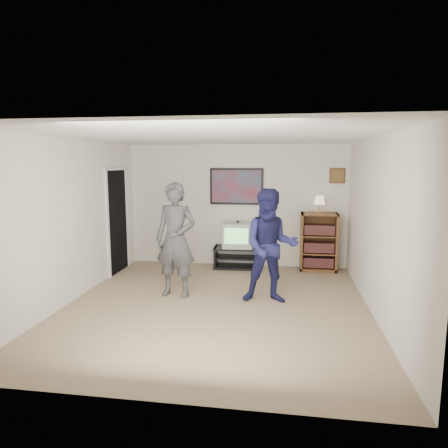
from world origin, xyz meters
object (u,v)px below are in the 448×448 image
(person_short, at_px, (270,246))
(bookshelf, at_px, (319,242))
(person_tall, at_px, (176,240))
(media_stand, at_px, (235,257))
(crt_television, at_px, (238,235))

(person_short, bearing_deg, bookshelf, 61.78)
(person_tall, bearing_deg, bookshelf, 46.96)
(person_tall, bearing_deg, person_short, 5.59)
(media_stand, xyz_separation_m, person_short, (0.77, -1.93, 0.66))
(person_tall, bearing_deg, media_stand, 76.75)
(bookshelf, distance_m, person_tall, 3.08)
(bookshelf, xyz_separation_m, person_short, (-0.88, -1.98, 0.30))
(media_stand, height_order, person_short, person_short)
(media_stand, relative_size, person_short, 0.51)
(crt_television, relative_size, person_short, 0.34)
(media_stand, bearing_deg, crt_television, -2.49)
(person_tall, height_order, person_short, person_tall)
(person_tall, bearing_deg, crt_television, 75.62)
(media_stand, relative_size, bookshelf, 0.77)
(person_tall, distance_m, person_short, 1.50)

